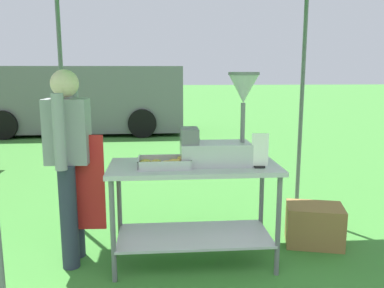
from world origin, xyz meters
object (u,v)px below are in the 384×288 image
Objects in this scene: donut_tray at (166,163)px; menu_sign at (260,153)px; donut_cart at (194,192)px; supply_crate at (314,225)px; vendor at (70,158)px; donut_fryer at (221,133)px; van_grey at (79,98)px.

donut_tray is 0.74m from menu_sign.
donut_cart reaches higher than supply_crate.
donut_tray is 0.79m from vendor.
vendor is at bearing 175.11° from donut_fryer.
supply_crate is at bearing 12.92° from donut_tray.
donut_fryer is 0.14× the size of van_grey.
donut_fryer is at bearing -163.69° from supply_crate.
donut_fryer reaches higher than donut_cart.
van_grey is (-2.82, 7.52, -0.09)m from menu_sign.
van_grey is (-3.46, 7.11, 0.69)m from supply_crate.
donut_fryer is 0.46× the size of vendor.
menu_sign is 0.05× the size of van_grey.
donut_fryer is 1.33m from supply_crate.
van_grey reaches higher than supply_crate.
van_grey reaches higher than donut_fryer.
menu_sign is (0.28, -0.14, -0.14)m from donut_fryer.
donut_fryer reaches higher than donut_tray.
donut_tray is (-0.23, -0.04, 0.26)m from donut_cart.
supply_crate is at bearing 4.41° from vendor.
donut_fryer reaches higher than supply_crate.
vendor is 2.28m from supply_crate.
donut_cart is 1.85× the size of donut_fryer.
menu_sign is (0.50, -0.14, 0.35)m from donut_cart.
donut_tray reaches higher than donut_cart.
donut_cart is at bearing 164.31° from menu_sign.
donut_cart is 1.05m from vendor.
menu_sign is at bearing -7.51° from donut_tray.
donut_cart is 1.25m from supply_crate.
donut_cart is 0.35m from donut_tray.
donut_cart is 0.54m from donut_fryer.
vendor is (-1.01, 0.10, 0.29)m from donut_cart.
menu_sign is 0.47× the size of supply_crate.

